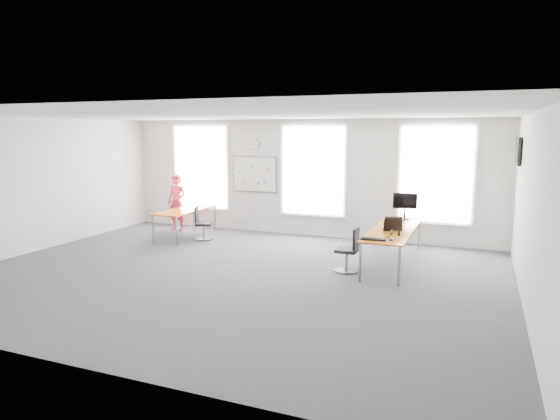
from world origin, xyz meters
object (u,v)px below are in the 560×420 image
at_px(keyboard, 373,239).
at_px(monitor, 405,203).
at_px(person, 177,203).
at_px(chair_right, 349,253).
at_px(chair_left, 202,225).
at_px(desk_right, 394,230).
at_px(headphones, 395,233).
at_px(desk_left, 185,212).

height_order(keyboard, monitor, monitor).
bearing_deg(person, chair_right, -18.39).
xyz_separation_m(chair_left, person, (-1.25, 0.80, 0.40)).
relative_size(desk_right, chair_right, 3.51).
bearing_deg(desk_right, person, 167.81).
bearing_deg(headphones, person, 177.43).
relative_size(desk_left, headphones, 10.25).
height_order(desk_right, desk_left, desk_right).
bearing_deg(keyboard, person, 150.62).
bearing_deg(headphones, chair_right, -150.26).
distance_m(desk_left, person, 0.97).
relative_size(desk_right, chair_left, 3.68).
bearing_deg(monitor, desk_left, 177.25).
height_order(chair_right, keyboard, chair_right).
distance_m(keyboard, monitor, 2.46).
xyz_separation_m(chair_right, chair_left, (-4.14, 1.44, -0.02)).
xyz_separation_m(chair_right, person, (-5.39, 2.24, 0.39)).
bearing_deg(monitor, chair_left, 179.34).
xyz_separation_m(person, keyboard, (5.92, -2.58, -0.01)).
relative_size(keyboard, monitor, 0.77).
distance_m(person, monitor, 6.13).
height_order(chair_left, headphones, headphones).
relative_size(desk_left, chair_right, 2.27).
xyz_separation_m(chair_left, keyboard, (4.67, -1.78, 0.39)).
bearing_deg(chair_left, person, 35.45).
distance_m(chair_left, monitor, 4.97).
bearing_deg(desk_right, headphones, -79.22).
bearing_deg(desk_right, keyboard, -97.31).
height_order(desk_right, keyboard, keyboard).
distance_m(chair_left, person, 1.54).
xyz_separation_m(desk_right, chair_right, (-0.69, -0.93, -0.31)).
height_order(chair_right, chair_left, chair_right).
bearing_deg(chair_right, person, -112.15).
bearing_deg(headphones, desk_left, -178.29).
bearing_deg(desk_left, headphones, -13.82).
height_order(desk_left, person, person).
relative_size(desk_right, monitor, 5.16).
height_order(chair_left, person, person).
bearing_deg(person, desk_right, -8.02).
bearing_deg(monitor, keyboard, -103.00).
distance_m(chair_right, person, 5.85).
xyz_separation_m(keyboard, monitor, (0.20, 2.42, 0.34)).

